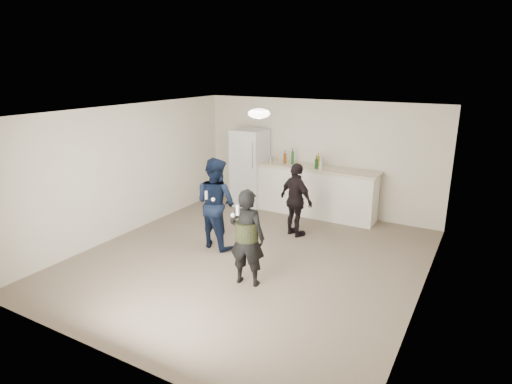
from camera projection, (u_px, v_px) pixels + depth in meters
The scene contains 21 objects.
floor at pixel (250, 259), 7.35m from camera, with size 6.00×6.00×0.00m, color #6B5B4C.
ceiling at pixel (250, 112), 6.64m from camera, with size 6.00×6.00×0.00m, color silver.
wall_back at pixel (318, 157), 9.50m from camera, with size 6.00×6.00×0.00m, color beige.
wall_front at pixel (107, 258), 4.49m from camera, with size 6.00×6.00×0.00m, color beige.
wall_left at pixel (128, 170), 8.30m from camera, with size 6.00×6.00×0.00m, color beige.
wall_right at pixel (428, 217), 5.70m from camera, with size 6.00×6.00×0.00m, color beige.
counter at pixel (316, 192), 9.37m from camera, with size 2.60×0.56×1.05m, color white.
counter_top at pixel (317, 168), 9.22m from camera, with size 2.68×0.64×0.04m, color beige.
fridge at pixel (250, 168), 9.99m from camera, with size 0.70×0.70×1.80m, color silver.
fridge_handle at pixel (252, 155), 9.43m from camera, with size 0.02×0.02×0.60m, color #BBBBC0.
ceiling_dome at pixel (259, 113), 6.91m from camera, with size 0.36×0.36×0.16m, color white.
shaker at pixel (271, 160), 9.57m from camera, with size 0.08×0.08×0.17m, color #BABBBF.
man at pixel (216, 203), 7.66m from camera, with size 0.80×0.63×1.65m, color #0E1E3E.
woman at pixel (247, 237), 6.33m from camera, with size 0.55×0.36×1.50m, color black.
camo_shorts at pixel (247, 231), 6.30m from camera, with size 0.34×0.34×0.28m, color #2E3919.
spectator at pixel (296, 200), 8.18m from camera, with size 0.85×0.35×1.44m, color black.
remote_man at pixel (206, 195), 7.37m from camera, with size 0.04×0.04×0.15m, color silver.
nunchuk_man at pixel (213, 200), 7.36m from camera, with size 0.07×0.07×0.07m, color white.
remote_woman at pixel (238, 210), 5.98m from camera, with size 0.04×0.04×0.15m, color white.
nunchuk_woman at pixel (233, 215), 6.08m from camera, with size 0.07×0.07×0.07m, color silver.
bottle_cluster at pixel (305, 161), 9.29m from camera, with size 0.97×0.32×0.29m.
Camera 1 is at (3.39, -5.81, 3.19)m, focal length 30.00 mm.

